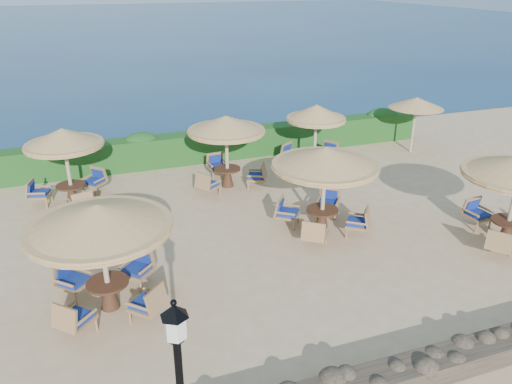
% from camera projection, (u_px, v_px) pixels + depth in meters
% --- Properties ---
extents(ground, '(120.00, 120.00, 0.00)m').
position_uv_depth(ground, '(295.00, 233.00, 15.00)').
color(ground, tan).
rests_on(ground, ground).
extents(sea, '(160.00, 160.00, 0.00)m').
position_uv_depth(sea, '(108.00, 25.00, 75.38)').
color(sea, navy).
rests_on(sea, ground).
extents(hedge, '(18.00, 0.90, 1.20)m').
position_uv_depth(hedge, '(227.00, 144.00, 20.97)').
color(hedge, '#154115').
rests_on(hedge, ground).
extents(stone_wall, '(15.00, 0.65, 0.44)m').
position_uv_depth(stone_wall, '(426.00, 368.00, 9.57)').
color(stone_wall, brown).
rests_on(stone_wall, ground).
extents(extra_parasol, '(2.30, 2.30, 2.41)m').
position_uv_depth(extra_parasol, '(417.00, 103.00, 21.02)').
color(extra_parasol, tan).
rests_on(extra_parasol, ground).
extents(cafe_set_0, '(3.25, 3.25, 2.65)m').
position_uv_depth(cafe_set_0, '(101.00, 235.00, 10.91)').
color(cafe_set_0, tan).
rests_on(cafe_set_0, ground).
extents(cafe_set_1, '(3.15, 3.15, 2.65)m').
position_uv_depth(cafe_set_1, '(325.00, 172.00, 14.43)').
color(cafe_set_1, tan).
rests_on(cafe_set_1, ground).
extents(cafe_set_3, '(2.70, 2.71, 2.65)m').
position_uv_depth(cafe_set_3, '(65.00, 153.00, 16.19)').
color(cafe_set_3, tan).
rests_on(cafe_set_3, ground).
extents(cafe_set_4, '(2.80, 2.81, 2.65)m').
position_uv_depth(cafe_set_4, '(226.00, 136.00, 17.58)').
color(cafe_set_4, tan).
rests_on(cafe_set_4, ground).
extents(cafe_set_5, '(2.74, 2.74, 2.65)m').
position_uv_depth(cafe_set_5, '(316.00, 130.00, 19.13)').
color(cafe_set_5, tan).
rests_on(cafe_set_5, ground).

